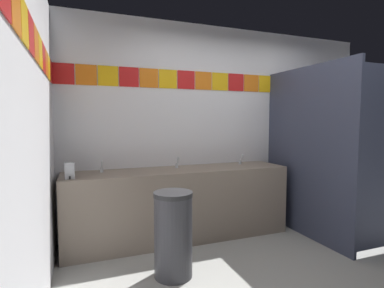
# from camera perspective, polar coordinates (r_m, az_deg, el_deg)

# --- Properties ---
(ground_plane) EXTENTS (9.37, 9.37, 0.00)m
(ground_plane) POSITION_cam_1_polar(r_m,az_deg,el_deg) (3.11, 20.97, -22.51)
(ground_plane) COLOR #9E9E99
(wall_back) EXTENTS (4.26, 0.09, 2.61)m
(wall_back) POSITION_cam_1_polar(r_m,az_deg,el_deg) (4.09, 6.49, 3.24)
(wall_back) COLOR silver
(wall_back) RESTS_ON ground_plane
(wall_side) EXTENTS (0.09, 3.10, 2.61)m
(wall_side) POSITION_cam_1_polar(r_m,az_deg,el_deg) (2.07, -28.87, 1.50)
(wall_side) COLOR silver
(wall_side) RESTS_ON ground_plane
(vanity_counter) EXTENTS (2.61, 0.58, 0.83)m
(vanity_counter) POSITION_cam_1_polar(r_m,az_deg,el_deg) (3.62, -2.35, -11.09)
(vanity_counter) COLOR gray
(vanity_counter) RESTS_ON ground_plane
(faucet_left) EXTENTS (0.04, 0.10, 0.14)m
(faucet_left) POSITION_cam_1_polar(r_m,az_deg,el_deg) (3.45, -16.74, -4.34)
(faucet_left) COLOR silver
(faucet_left) RESTS_ON vanity_counter
(faucet_center) EXTENTS (0.04, 0.10, 0.14)m
(faucet_center) POSITION_cam_1_polar(r_m,az_deg,el_deg) (3.61, -2.82, -3.76)
(faucet_center) COLOR silver
(faucet_center) RESTS_ON vanity_counter
(faucet_right) EXTENTS (0.04, 0.10, 0.14)m
(faucet_right) POSITION_cam_1_polar(r_m,az_deg,el_deg) (3.96, 9.23, -3.07)
(faucet_right) COLOR silver
(faucet_right) RESTS_ON vanity_counter
(soap_dispenser) EXTENTS (0.09, 0.09, 0.16)m
(soap_dispenser) POSITION_cam_1_polar(r_m,az_deg,el_deg) (3.18, -22.19, -4.73)
(soap_dispenser) COLOR #B7BABF
(soap_dispenser) RESTS_ON vanity_counter
(stall_divider) EXTENTS (0.92, 1.47, 2.04)m
(stall_divider) POSITION_cam_1_polar(r_m,az_deg,el_deg) (3.79, 25.25, -1.69)
(stall_divider) COLOR #33384C
(stall_divider) RESTS_ON ground_plane
(toilet) EXTENTS (0.39, 0.49, 0.74)m
(toilet) POSITION_cam_1_polar(r_m,az_deg,el_deg) (4.49, 23.23, -9.97)
(toilet) COLOR white
(toilet) RESTS_ON ground_plane
(trash_bin) EXTENTS (0.35, 0.35, 0.77)m
(trash_bin) POSITION_cam_1_polar(r_m,az_deg,el_deg) (2.80, -3.58, -16.71)
(trash_bin) COLOR #333338
(trash_bin) RESTS_ON ground_plane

